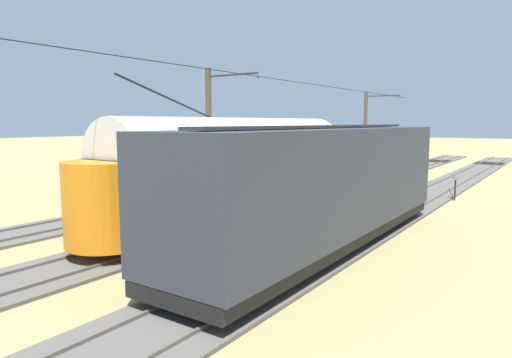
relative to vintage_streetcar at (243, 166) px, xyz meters
name	(u,v)px	position (x,y,z in m)	size (l,w,h in m)	color
ground_plane	(283,207)	(0.00, -3.31, -2.26)	(220.00, 220.00, 0.00)	#9E8956
track_streetcar_siding	(385,217)	(-4.99, -3.63, -2.20)	(2.80, 80.00, 0.18)	#56514C
track_adjacent_siding	(286,205)	(0.00, -3.63, -2.20)	(2.80, 80.00, 0.18)	#56514C
track_third_siding	(209,196)	(4.99, -3.63, -2.20)	(2.80, 80.00, 0.18)	#56514C
vintage_streetcar	(243,166)	(0.00, 0.00, 0.00)	(2.65, 16.40, 5.42)	orange
boxcar_adjacent	(326,183)	(-4.98, 2.29, -0.09)	(2.96, 13.99, 3.85)	#2D333D
catenary_pole_foreground	(366,130)	(2.75, -21.22, 1.24)	(3.06, 0.28, 6.65)	#4C3D28
catenary_pole_mid_near	(210,135)	(2.75, -1.14, 1.24)	(3.06, 0.28, 6.65)	#4C3D28
overhead_wire_run	(267,78)	(0.06, -1.94, 3.85)	(2.85, 44.15, 0.18)	black
switch_stand	(455,187)	(-6.52, -10.07, -1.55)	(0.50, 0.30, 1.24)	black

